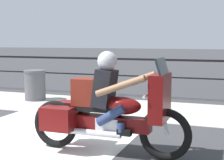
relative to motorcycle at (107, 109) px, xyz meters
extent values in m
cube|color=#B7B2A8|center=(-2.01, 3.31, -0.67)|extent=(44.00, 2.40, 0.01)
cube|color=silver|center=(-1.43, -0.29, -0.68)|extent=(3.18, 6.00, 0.01)
cube|color=black|center=(-2.01, 4.92, 0.44)|extent=(36.00, 0.04, 0.06)
cube|color=black|center=(-2.01, 4.92, -0.05)|extent=(36.00, 0.03, 0.04)
cylinder|color=black|center=(-2.01, 4.92, -0.10)|extent=(0.05, 0.05, 1.15)
torus|color=black|center=(0.86, 0.00, -0.31)|extent=(0.74, 0.11, 0.74)
torus|color=black|center=(-0.86, 0.00, -0.31)|extent=(0.74, 0.11, 0.74)
cube|color=#5B0C0C|center=(0.00, 0.00, -0.21)|extent=(1.31, 0.22, 0.20)
cube|color=silver|center=(0.03, 0.00, -0.26)|extent=(0.34, 0.26, 0.26)
ellipsoid|color=#5B0C0C|center=(0.20, 0.00, 0.06)|extent=(0.61, 0.30, 0.26)
cube|color=black|center=(-0.17, 0.00, 0.00)|extent=(0.76, 0.28, 0.08)
cube|color=#5B0C0C|center=(0.78, 0.00, 0.21)|extent=(0.20, 0.60, 0.65)
cube|color=#1E232B|center=(0.80, 0.00, 0.63)|extent=(0.10, 0.51, 0.24)
cylinder|color=silver|center=(0.64, 0.00, 0.26)|extent=(0.04, 0.70, 0.04)
cylinder|color=silver|center=(-0.21, -0.16, -0.34)|extent=(0.95, 0.09, 0.09)
cube|color=#5B0C0C|center=(-0.68, -0.24, -0.15)|extent=(0.48, 0.28, 0.34)
cube|color=#5B0C0C|center=(-0.68, 0.24, -0.15)|extent=(0.48, 0.28, 0.34)
cylinder|color=silver|center=(0.83, 0.00, -0.05)|extent=(0.18, 0.06, 0.51)
cube|color=black|center=(-0.04, 0.00, 0.30)|extent=(0.31, 0.36, 0.57)
sphere|color=#8C6647|center=(0.00, 0.00, 0.67)|extent=(0.23, 0.23, 0.23)
sphere|color=#B7B7BC|center=(0.00, 0.00, 0.69)|extent=(0.29, 0.29, 0.29)
cylinder|color=navy|center=(0.11, -0.15, -0.06)|extent=(0.44, 0.13, 0.34)
cylinder|color=navy|center=(0.26, -0.15, -0.22)|extent=(0.11, 0.11, 0.14)
cube|color=black|center=(0.31, -0.15, -0.29)|extent=(0.20, 0.10, 0.09)
cylinder|color=navy|center=(0.11, 0.15, -0.06)|extent=(0.44, 0.13, 0.34)
cylinder|color=navy|center=(0.26, 0.15, -0.22)|extent=(0.11, 0.11, 0.14)
cube|color=black|center=(0.31, 0.15, -0.29)|extent=(0.20, 0.10, 0.09)
cylinder|color=#8C6647|center=(0.30, -0.30, 0.38)|extent=(0.71, 0.09, 0.33)
cylinder|color=#8C6647|center=(0.30, 0.30, 0.38)|extent=(0.71, 0.09, 0.33)
cube|color=maroon|center=(-0.34, 0.00, 0.23)|extent=(0.37, 0.29, 0.40)
cylinder|color=#515156|center=(-3.50, 3.53, -0.29)|extent=(0.57, 0.57, 0.78)
cylinder|color=#515156|center=(-3.50, 3.53, 0.13)|extent=(0.60, 0.60, 0.06)
camera|label=1|loc=(1.76, -4.59, 1.00)|focal=55.00mm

